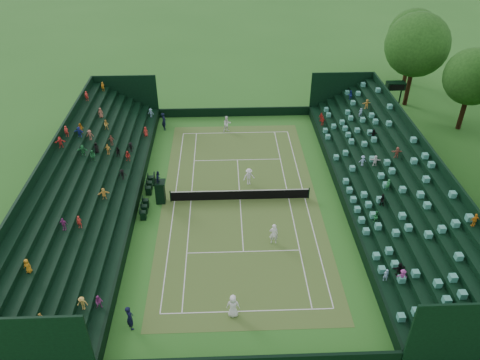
{
  "coord_description": "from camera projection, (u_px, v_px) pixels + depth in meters",
  "views": [
    {
      "loc": [
        -1.23,
        -31.66,
        23.3
      ],
      "look_at": [
        0.0,
        0.0,
        2.0
      ],
      "focal_mm": 35.0,
      "sensor_mm": 36.0,
      "label": 1
    }
  ],
  "objects": [
    {
      "name": "umpire_chair",
      "position": [
        160.0,
        189.0,
        38.32
      ],
      "size": [
        0.97,
        0.97,
        3.04
      ],
      "color": "black",
      "rests_on": "ground"
    },
    {
      "name": "south_grandstand",
      "position": [
        85.0,
        188.0,
        38.03
      ],
      "size": [
        6.6,
        32.0,
        4.9
      ],
      "color": "black",
      "rests_on": "ground"
    },
    {
      "name": "court_surface",
      "position": [
        240.0,
        200.0,
        39.29
      ],
      "size": [
        12.97,
        26.77,
        0.01
      ],
      "primitive_type": "cube",
      "color": "#347928",
      "rests_on": "ground"
    },
    {
      "name": "perimeter_wall_west",
      "position": [
        138.0,
        197.0,
        38.74
      ],
      "size": [
        0.2,
        31.77,
        1.0
      ],
      "primitive_type": "cube",
      "color": "black",
      "rests_on": "ground"
    },
    {
      "name": "north_grandstand",
      "position": [
        392.0,
        181.0,
        38.84
      ],
      "size": [
        6.6,
        32.0,
        4.9
      ],
      "color": "black",
      "rests_on": "ground"
    },
    {
      "name": "player_far_east",
      "position": [
        249.0,
        177.0,
        40.8
      ],
      "size": [
        1.15,
        0.86,
        1.58
      ],
      "primitive_type": "imported",
      "rotation": [
        0.0,
        0.0,
        0.29
      ],
      "color": "white",
      "rests_on": "ground"
    },
    {
      "name": "perimeter_wall_east",
      "position": [
        341.0,
        193.0,
        39.29
      ],
      "size": [
        0.2,
        31.77,
        1.0
      ],
      "primitive_type": "cube",
      "color": "black",
      "rests_on": "ground"
    },
    {
      "name": "ground",
      "position": [
        240.0,
        200.0,
        39.3
      ],
      "size": [
        160.0,
        160.0,
        0.0
      ],
      "primitive_type": "plane",
      "color": "#2B6921",
      "rests_on": "ground"
    },
    {
      "name": "player_near_east",
      "position": [
        274.0,
        234.0,
        34.31
      ],
      "size": [
        0.67,
        0.46,
        1.76
      ],
      "primitive_type": "imported",
      "rotation": [
        0.0,
        0.0,
        3.09
      ],
      "color": "white",
      "rests_on": "ground"
    },
    {
      "name": "perimeter_wall_north",
      "position": [
        234.0,
        112.0,
        52.19
      ],
      "size": [
        17.17,
        0.2,
        1.0
      ],
      "primitive_type": "cube",
      "color": "black",
      "rests_on": "ground"
    },
    {
      "name": "player_far_west",
      "position": [
        227.0,
        124.0,
        48.96
      ],
      "size": [
        1.04,
        0.94,
        1.74
      ],
      "primitive_type": "imported",
      "rotation": [
        0.0,
        0.0,
        0.41
      ],
      "color": "white",
      "rests_on": "ground"
    },
    {
      "name": "tennis_net",
      "position": [
        240.0,
        195.0,
        39.0
      ],
      "size": [
        11.67,
        0.1,
        1.06
      ],
      "color": "black",
      "rests_on": "ground"
    },
    {
      "name": "player_near_west",
      "position": [
        233.0,
        306.0,
        28.71
      ],
      "size": [
        0.87,
        0.59,
        1.71
      ],
      "primitive_type": "imported",
      "rotation": [
        0.0,
        0.0,
        3.08
      ],
      "color": "white",
      "rests_on": "ground"
    },
    {
      "name": "line_judge_north",
      "position": [
        164.0,
        121.0,
        49.26
      ],
      "size": [
        0.6,
        0.78,
        1.92
      ],
      "primitive_type": "imported",
      "rotation": [
        0.0,
        0.0,
        1.79
      ],
      "color": "black",
      "rests_on": "ground"
    },
    {
      "name": "courtside_chairs",
      "position": [
        147.0,
        197.0,
        39.01
      ],
      "size": [
        0.47,
        5.45,
        1.03
      ],
      "color": "black",
      "rests_on": "ground"
    },
    {
      "name": "line_judge_south",
      "position": [
        130.0,
        318.0,
        27.91
      ],
      "size": [
        0.67,
        0.78,
        1.8
      ],
      "primitive_type": "imported",
      "rotation": [
        0.0,
        0.0,
        2.0
      ],
      "color": "black",
      "rests_on": "ground"
    },
    {
      "name": "scoreboard_tower",
      "position": [
        395.0,
        87.0,
        51.39
      ],
      "size": [
        2.0,
        1.0,
        3.7
      ],
      "color": "black",
      "rests_on": "ground"
    }
  ]
}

